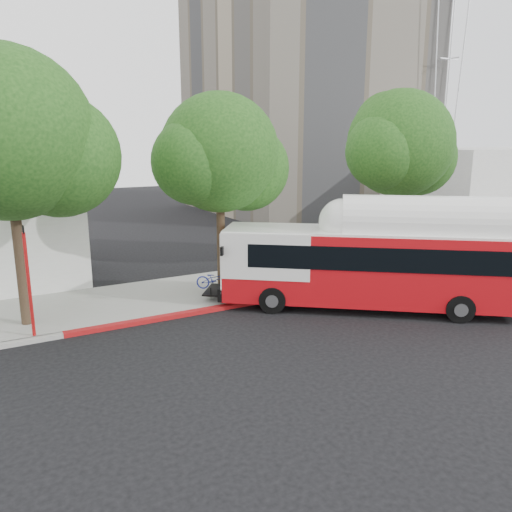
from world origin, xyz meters
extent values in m
plane|color=black|center=(0.00, 0.00, 0.00)|extent=(120.00, 120.00, 0.00)
cube|color=gray|center=(0.00, 6.50, 0.07)|extent=(60.00, 5.00, 0.15)
cube|color=gray|center=(0.00, 3.90, 0.07)|extent=(60.00, 0.30, 0.15)
cube|color=maroon|center=(-3.00, 3.90, 0.08)|extent=(10.00, 0.32, 0.16)
cylinder|color=#2D2116|center=(-9.00, 5.50, 3.04)|extent=(0.36, 0.36, 6.08)
sphere|color=#173F12|center=(-9.00, 5.50, 6.84)|extent=(5.80, 5.80, 5.80)
sphere|color=#173F12|center=(-7.41, 5.70, 6.08)|extent=(4.35, 4.35, 4.35)
cylinder|color=#2D2116|center=(-1.00, 6.00, 2.72)|extent=(0.36, 0.36, 5.44)
sphere|color=#173F12|center=(-1.00, 6.00, 6.12)|extent=(5.00, 5.00, 5.00)
sphere|color=#173F12|center=(0.38, 6.20, 5.44)|extent=(3.75, 3.75, 3.75)
cylinder|color=#2D2116|center=(9.00, 5.80, 2.88)|extent=(0.36, 0.36, 5.76)
sphere|color=#173F12|center=(9.00, 5.80, 6.48)|extent=(5.40, 5.40, 5.40)
sphere|color=#173F12|center=(10.48, 6.00, 5.76)|extent=(4.05, 4.05, 4.05)
cube|color=gray|center=(18.00, 28.00, 17.50)|extent=(18.00, 18.00, 35.00)
cube|color=silver|center=(30.00, 16.00, 3.00)|extent=(20.00, 12.00, 6.00)
cube|color=red|center=(3.28, 1.22, 1.73)|extent=(10.68, 8.97, 2.79)
cube|color=black|center=(3.66, 0.93, 2.31)|extent=(9.80, 8.31, 0.91)
cube|color=white|center=(3.28, 1.22, 3.16)|extent=(10.64, 8.91, 0.10)
cube|color=white|center=(4.81, 0.06, 3.41)|extent=(6.06, 5.25, 0.53)
cube|color=black|center=(-1.72, 5.03, 0.48)|extent=(1.66, 1.84, 0.06)
imported|color=navy|center=(-1.72, 5.03, 0.94)|extent=(1.46, 1.66, 0.87)
cylinder|color=red|center=(-8.88, 4.12, 1.86)|extent=(0.11, 0.11, 3.71)
cube|color=black|center=(-8.88, 4.12, 3.80)|extent=(0.05, 0.37, 0.23)
camera|label=1|loc=(-9.92, -13.44, 6.60)|focal=35.00mm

